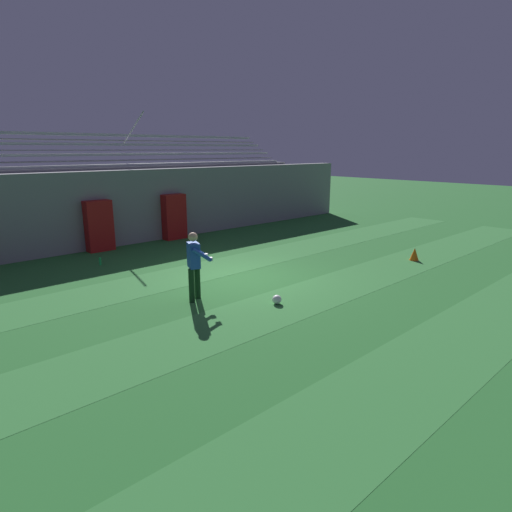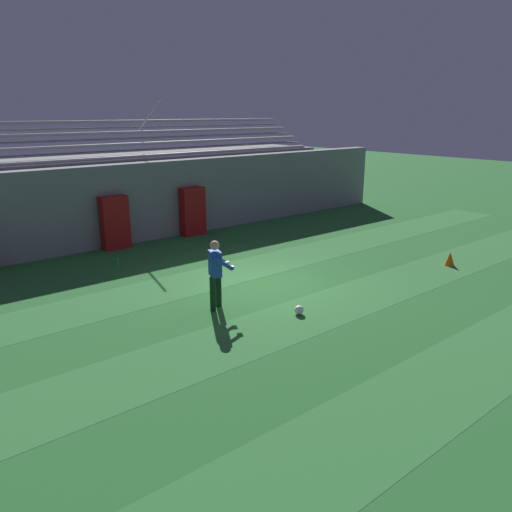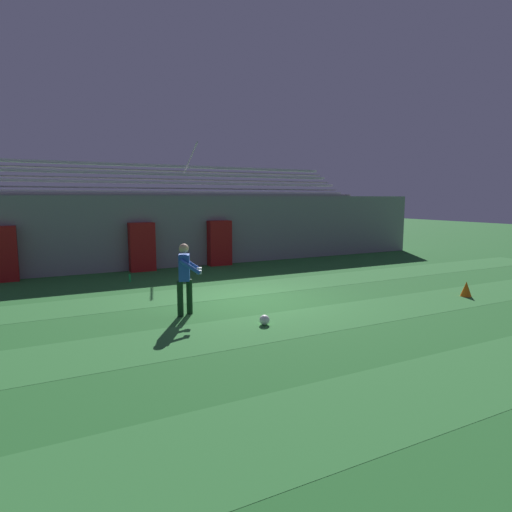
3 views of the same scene
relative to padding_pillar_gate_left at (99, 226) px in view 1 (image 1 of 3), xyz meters
The scene contains 12 objects.
ground_plane 6.22m from the padding_pillar_gate_left, 75.37° to the right, with size 80.00×80.00×0.00m, color #286B2D.
turf_stripe_near 12.08m from the padding_pillar_gate_left, 82.60° to the right, with size 28.00×1.82×0.01m, color #337A38.
turf_stripe_mid 8.49m from the padding_pillar_gate_left, 79.41° to the right, with size 28.00×1.82×0.01m, color #337A38.
turf_stripe_far 4.99m from the padding_pillar_gate_left, 71.55° to the right, with size 28.00×1.82×0.01m, color #337A38.
back_wall 1.72m from the padding_pillar_gate_left, 19.50° to the left, with size 24.00×0.60×2.80m, color gray.
padding_pillar_gate_left is the anchor object (origin of this frame).
padding_pillar_gate_right 3.11m from the padding_pillar_gate_left, ahead, with size 0.93×0.44×1.81m, color maroon.
bleacher_stand 3.04m from the padding_pillar_gate_left, 58.59° to the left, with size 18.00×3.35×5.03m.
goalkeeper 6.63m from the padding_pillar_gate_left, 94.16° to the right, with size 0.68×0.70×1.67m.
soccer_ball 8.23m from the padding_pillar_gate_left, 84.65° to the right, with size 0.22×0.22×0.22m, color white.
traffic_cone 10.91m from the padding_pillar_gate_left, 49.96° to the right, with size 0.30×0.30×0.42m, color orange.
water_bottle 2.22m from the padding_pillar_gate_left, 113.97° to the right, with size 0.07×0.07×0.24m, color green.
Camera 1 is at (-7.61, -8.88, 3.56)m, focal length 30.00 mm.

